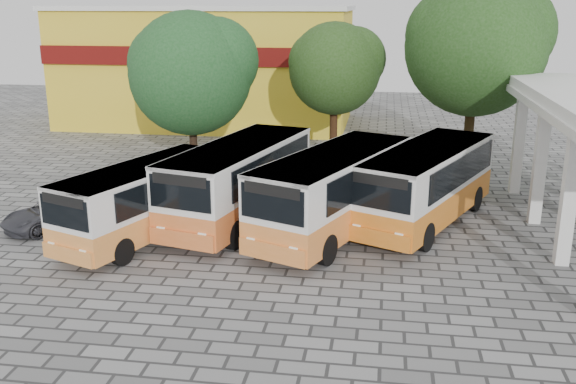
% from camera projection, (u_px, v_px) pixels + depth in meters
% --- Properties ---
extents(ground, '(90.00, 90.00, 0.00)m').
position_uv_depth(ground, '(325.00, 271.00, 21.16)').
color(ground, '#5E5E5E').
rests_on(ground, ground).
extents(shophouse_block, '(20.40, 10.40, 8.30)m').
position_uv_depth(shophouse_block, '(209.00, 65.00, 46.20)').
color(shophouse_block, gold).
rests_on(shophouse_block, ground).
extents(bus_far_left, '(4.87, 8.21, 2.77)m').
position_uv_depth(bus_far_left, '(146.00, 197.00, 23.76)').
color(bus_far_left, orange).
rests_on(bus_far_left, ground).
extents(bus_centre_left, '(4.71, 9.25, 3.16)m').
position_uv_depth(bus_centre_left, '(239.00, 178.00, 25.47)').
color(bus_centre_left, orange).
rests_on(bus_centre_left, ground).
extents(bus_centre_right, '(5.79, 9.38, 3.16)m').
position_uv_depth(bus_centre_right, '(334.00, 188.00, 24.05)').
color(bus_centre_right, orange).
rests_on(bus_centre_right, ground).
extents(bus_far_right, '(5.96, 9.22, 3.10)m').
position_uv_depth(bus_far_right, '(427.00, 181.00, 25.20)').
color(bus_far_right, orange).
rests_on(bus_far_right, ground).
extents(tree_left, '(6.68, 6.36, 8.19)m').
position_uv_depth(tree_left, '(192.00, 69.00, 32.95)').
color(tree_left, black).
rests_on(tree_left, ground).
extents(tree_middle, '(5.26, 5.01, 7.58)m').
position_uv_depth(tree_middle, '(336.00, 66.00, 34.79)').
color(tree_middle, '#3D2412').
rests_on(tree_middle, ground).
extents(tree_right, '(7.20, 6.85, 9.91)m').
position_uv_depth(tree_right, '(478.00, 41.00, 31.15)').
color(tree_right, '#352612').
rests_on(tree_right, ground).
extents(parked_car, '(3.88, 4.44, 1.14)m').
position_uv_depth(parked_car, '(55.00, 213.00, 25.20)').
color(parked_car, '#303037').
rests_on(parked_car, ground).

